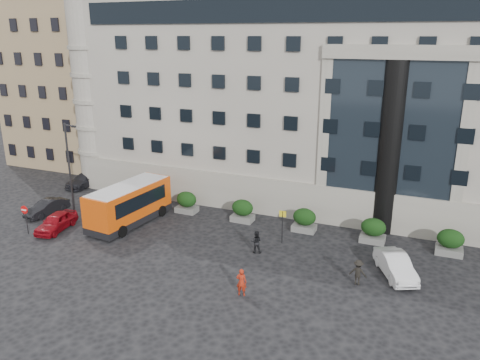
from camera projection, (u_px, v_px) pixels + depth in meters
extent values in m
plane|color=black|center=(183.00, 258.00, 32.02)|extent=(120.00, 120.00, 0.00)
cube|color=gray|center=(342.00, 94.00, 46.47)|extent=(44.00, 24.00, 18.00)
cylinder|color=black|center=(390.00, 149.00, 34.70)|extent=(1.80, 1.80, 13.00)
cube|color=#977E58|center=(86.00, 75.00, 55.52)|extent=(14.00, 14.00, 20.00)
cube|color=brown|center=(149.00, 59.00, 72.17)|extent=(13.00, 13.00, 22.00)
cube|color=#5F605D|center=(187.00, 209.00, 40.29)|extent=(1.80, 1.20, 0.50)
ellipsoid|color=black|center=(186.00, 199.00, 40.01)|extent=(1.80, 1.26, 1.34)
cube|color=#5F605D|center=(242.00, 218.00, 38.36)|extent=(1.80, 1.20, 0.50)
ellipsoid|color=black|center=(243.00, 208.00, 38.09)|extent=(1.80, 1.26, 1.34)
cube|color=#5F605D|center=(304.00, 228.00, 36.44)|extent=(1.80, 1.20, 0.50)
ellipsoid|color=black|center=(304.00, 217.00, 36.16)|extent=(1.80, 1.26, 1.34)
cube|color=#5F605D|center=(372.00, 239.00, 34.51)|extent=(1.80, 1.20, 0.50)
ellipsoid|color=black|center=(373.00, 227.00, 34.24)|extent=(1.80, 1.26, 1.34)
cube|color=#5F605D|center=(449.00, 251.00, 32.59)|extent=(1.80, 1.20, 0.50)
ellipsoid|color=black|center=(451.00, 239.00, 32.31)|extent=(1.80, 1.26, 1.34)
cylinder|color=#262628|center=(70.00, 172.00, 37.91)|extent=(0.16, 0.16, 8.00)
cylinder|color=#262628|center=(69.00, 125.00, 36.59)|extent=(0.90, 0.12, 0.12)
cube|color=black|center=(74.00, 127.00, 36.44)|extent=(0.35, 0.18, 0.14)
cylinder|color=#262628|center=(282.00, 227.00, 34.01)|extent=(0.08, 0.08, 2.50)
cube|color=yellow|center=(283.00, 214.00, 33.70)|extent=(0.50, 0.06, 0.45)
cylinder|color=#262628|center=(27.00, 221.00, 35.62)|extent=(0.08, 0.08, 2.20)
cylinder|color=red|center=(24.00, 210.00, 35.30)|extent=(0.64, 0.05, 0.64)
cube|color=white|center=(24.00, 210.00, 35.27)|extent=(0.45, 0.04, 0.10)
cube|color=#D5480A|center=(129.00, 201.00, 37.49)|extent=(3.33, 7.83, 2.61)
cube|color=black|center=(130.00, 218.00, 37.91)|extent=(3.38, 7.88, 0.55)
cube|color=black|center=(129.00, 198.00, 37.41)|extent=(3.23, 6.17, 1.14)
cube|color=silver|center=(128.00, 187.00, 37.12)|extent=(3.17, 7.44, 0.18)
cylinder|color=black|center=(96.00, 225.00, 36.45)|extent=(0.37, 0.92, 0.90)
cylinder|color=black|center=(122.00, 231.00, 35.27)|extent=(0.37, 0.92, 0.90)
cylinder|color=black|center=(138.00, 206.00, 40.55)|extent=(0.37, 0.92, 0.90)
cylinder|color=black|center=(162.00, 211.00, 39.36)|extent=(0.37, 0.92, 0.90)
cube|color=maroon|center=(120.00, 168.00, 48.58)|extent=(2.48, 3.51, 2.27)
cube|color=maroon|center=(104.00, 177.00, 46.73)|extent=(2.16, 1.69, 1.55)
cube|color=black|center=(99.00, 175.00, 46.10)|extent=(1.73, 0.33, 0.73)
cylinder|color=black|center=(98.00, 181.00, 47.48)|extent=(0.33, 0.79, 0.76)
cylinder|color=black|center=(113.00, 184.00, 46.52)|extent=(0.33, 0.79, 0.76)
cylinder|color=black|center=(119.00, 174.00, 49.96)|extent=(0.33, 0.79, 0.76)
cylinder|color=black|center=(133.00, 177.00, 49.01)|extent=(0.33, 0.79, 0.76)
imported|color=maroon|center=(56.00, 222.00, 36.45)|extent=(2.23, 4.25, 1.38)
imported|color=black|center=(47.00, 207.00, 39.63)|extent=(1.78, 3.99, 1.27)
imported|color=black|center=(86.00, 179.00, 47.19)|extent=(2.24, 4.77, 1.34)
imported|color=black|center=(105.00, 171.00, 49.90)|extent=(2.65, 5.35, 1.46)
imported|color=silver|center=(395.00, 265.00, 29.54)|extent=(3.24, 4.54, 1.42)
imported|color=#A52310|center=(241.00, 282.00, 27.28)|extent=(0.68, 0.50, 1.70)
imported|color=black|center=(256.00, 242.00, 32.64)|extent=(0.95, 0.84, 1.64)
imported|color=black|center=(358.00, 272.00, 28.46)|extent=(1.09, 0.66, 1.64)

